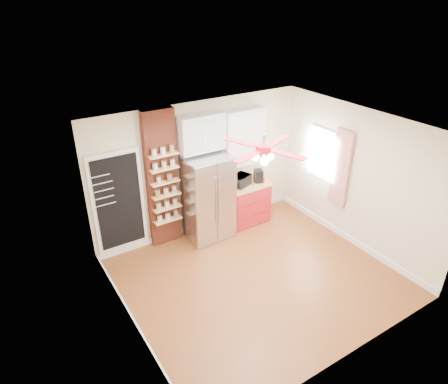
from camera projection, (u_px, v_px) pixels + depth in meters
floor at (257, 278)px, 7.02m from camera, size 4.50×4.50×0.00m
ceiling at (264, 131)px, 5.78m from camera, size 4.50×4.50×0.00m
wall_back at (200, 168)px, 7.90m from camera, size 4.50×0.02×2.70m
wall_front at (359, 281)px, 4.90m from camera, size 4.50×0.02×2.70m
wall_left at (126, 257)px, 5.33m from camera, size 0.02×4.00×2.70m
wall_right at (357, 179)px, 7.47m from camera, size 0.02×4.00×2.70m
chalkboard at (119, 202)px, 7.18m from camera, size 0.95×0.05×1.95m
brick_pillar at (162, 180)px, 7.44m from camera, size 0.60×0.16×2.70m
fridge at (207, 198)px, 7.82m from camera, size 0.90×0.70×1.75m
upper_glass_cabinet at (201, 133)px, 7.38m from camera, size 0.90×0.35×0.70m
red_cabinet at (246, 203)px, 8.51m from camera, size 0.94×0.64×0.90m
upper_shelf_unit at (243, 137)px, 7.98m from camera, size 0.90×0.30×1.15m
window at (323, 154)px, 8.04m from camera, size 0.04×0.75×1.05m
curtain at (341, 168)px, 7.65m from camera, size 0.06×0.40×1.55m
ceiling_fan at (264, 149)px, 5.90m from camera, size 1.40×1.40×0.44m
toaster_oven at (241, 181)px, 8.18m from camera, size 0.48×0.40×0.23m
coffee_maker at (258, 176)px, 8.33m from camera, size 0.23×0.26×0.27m
canister_left at (263, 180)px, 8.34m from camera, size 0.11×0.11×0.12m
canister_right at (261, 177)px, 8.44m from camera, size 0.14×0.14×0.13m
pantry_jar_oats at (159, 180)px, 7.25m from camera, size 0.10×0.10×0.12m
pantry_jar_beans at (169, 178)px, 7.31m from camera, size 0.11×0.11×0.12m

